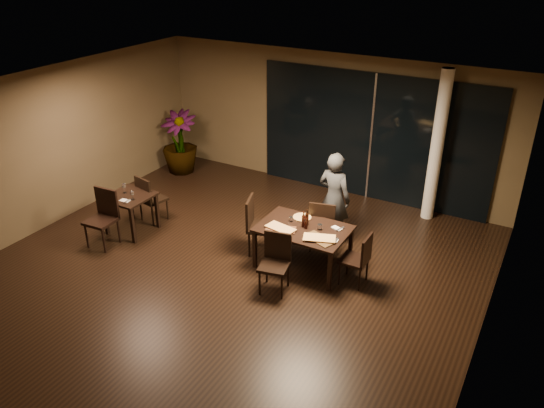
{
  "coord_description": "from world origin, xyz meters",
  "views": [
    {
      "loc": [
        4.33,
        -6.17,
        5.07
      ],
      "look_at": [
        0.4,
        0.79,
        1.05
      ],
      "focal_mm": 35.0,
      "sensor_mm": 36.0,
      "label": 1
    }
  ],
  "objects_px": {
    "chair_main_left": "(257,223)",
    "bottle_b": "(306,221)",
    "chair_side_far": "(149,197)",
    "bottle_a": "(304,219)",
    "diner": "(334,198)",
    "chair_main_far": "(323,223)",
    "chair_side_near": "(104,214)",
    "chair_main_right": "(359,257)",
    "bottle_c": "(307,217)",
    "potted_plant": "(180,142)",
    "side_table": "(130,201)",
    "main_table": "(303,232)",
    "chair_main_near": "(276,259)"
  },
  "relations": [
    {
      "from": "chair_main_left",
      "to": "bottle_b",
      "type": "bearing_deg",
      "value": -109.82
    },
    {
      "from": "chair_main_far",
      "to": "chair_side_near",
      "type": "bearing_deg",
      "value": 10.82
    },
    {
      "from": "bottle_c",
      "to": "main_table",
      "type": "bearing_deg",
      "value": -92.06
    },
    {
      "from": "chair_side_near",
      "to": "diner",
      "type": "height_order",
      "value": "diner"
    },
    {
      "from": "chair_main_far",
      "to": "chair_main_near",
      "type": "height_order",
      "value": "chair_main_far"
    },
    {
      "from": "bottle_a",
      "to": "potted_plant",
      "type": "bearing_deg",
      "value": 152.88
    },
    {
      "from": "chair_main_near",
      "to": "diner",
      "type": "bearing_deg",
      "value": 72.49
    },
    {
      "from": "side_table",
      "to": "diner",
      "type": "relative_size",
      "value": 0.46
    },
    {
      "from": "chair_main_near",
      "to": "bottle_c",
      "type": "bearing_deg",
      "value": 71.84
    },
    {
      "from": "potted_plant",
      "to": "bottle_c",
      "type": "height_order",
      "value": "potted_plant"
    },
    {
      "from": "chair_side_far",
      "to": "bottle_a",
      "type": "distance_m",
      "value": 3.34
    },
    {
      "from": "chair_side_near",
      "to": "chair_main_left",
      "type": "bearing_deg",
      "value": 19.26
    },
    {
      "from": "diner",
      "to": "bottle_a",
      "type": "height_order",
      "value": "diner"
    },
    {
      "from": "bottle_a",
      "to": "bottle_c",
      "type": "distance_m",
      "value": 0.08
    },
    {
      "from": "chair_main_far",
      "to": "side_table",
      "type": "bearing_deg",
      "value": 3.22
    },
    {
      "from": "bottle_a",
      "to": "bottle_c",
      "type": "bearing_deg",
      "value": 75.23
    },
    {
      "from": "side_table",
      "to": "chair_side_near",
      "type": "relative_size",
      "value": 0.76
    },
    {
      "from": "bottle_a",
      "to": "chair_side_far",
      "type": "bearing_deg",
      "value": -178.77
    },
    {
      "from": "chair_side_far",
      "to": "bottle_c",
      "type": "relative_size",
      "value": 3.42
    },
    {
      "from": "bottle_b",
      "to": "bottle_c",
      "type": "xyz_separation_m",
      "value": [
        -0.04,
        0.11,
        0.01
      ]
    },
    {
      "from": "side_table",
      "to": "chair_main_left",
      "type": "height_order",
      "value": "chair_main_left"
    },
    {
      "from": "diner",
      "to": "bottle_a",
      "type": "bearing_deg",
      "value": 91.82
    },
    {
      "from": "chair_main_left",
      "to": "side_table",
      "type": "bearing_deg",
      "value": 83.21
    },
    {
      "from": "chair_main_right",
      "to": "side_table",
      "type": "bearing_deg",
      "value": -84.11
    },
    {
      "from": "chair_main_right",
      "to": "diner",
      "type": "height_order",
      "value": "diner"
    },
    {
      "from": "chair_side_near",
      "to": "bottle_b",
      "type": "distance_m",
      "value": 3.71
    },
    {
      "from": "chair_main_right",
      "to": "chair_side_near",
      "type": "xyz_separation_m",
      "value": [
        -4.52,
        -1.05,
        0.08
      ]
    },
    {
      "from": "side_table",
      "to": "chair_main_far",
      "type": "bearing_deg",
      "value": 17.94
    },
    {
      "from": "bottle_a",
      "to": "chair_main_near",
      "type": "bearing_deg",
      "value": -95.45
    },
    {
      "from": "chair_main_left",
      "to": "diner",
      "type": "xyz_separation_m",
      "value": [
        1.0,
        1.04,
        0.28
      ]
    },
    {
      "from": "chair_main_right",
      "to": "bottle_c",
      "type": "bearing_deg",
      "value": -98.32
    },
    {
      "from": "diner",
      "to": "main_table",
      "type": "bearing_deg",
      "value": 92.93
    },
    {
      "from": "chair_main_far",
      "to": "diner",
      "type": "xyz_separation_m",
      "value": [
        0.01,
        0.44,
        0.31
      ]
    },
    {
      "from": "main_table",
      "to": "chair_main_left",
      "type": "xyz_separation_m",
      "value": [
        -0.92,
        0.02,
        -0.09
      ]
    },
    {
      "from": "chair_side_far",
      "to": "chair_side_near",
      "type": "bearing_deg",
      "value": 92.89
    },
    {
      "from": "side_table",
      "to": "chair_side_far",
      "type": "relative_size",
      "value": 0.82
    },
    {
      "from": "potted_plant",
      "to": "bottle_b",
      "type": "relative_size",
      "value": 5.57
    },
    {
      "from": "chair_side_near",
      "to": "chair_main_near",
      "type": "bearing_deg",
      "value": 1.18
    },
    {
      "from": "chair_side_far",
      "to": "bottle_a",
      "type": "relative_size",
      "value": 3.45
    },
    {
      "from": "potted_plant",
      "to": "bottle_a",
      "type": "height_order",
      "value": "potted_plant"
    },
    {
      "from": "main_table",
      "to": "diner",
      "type": "xyz_separation_m",
      "value": [
        0.09,
        1.06,
        0.19
      ]
    },
    {
      "from": "chair_main_near",
      "to": "bottle_c",
      "type": "distance_m",
      "value": 0.97
    },
    {
      "from": "chair_side_near",
      "to": "potted_plant",
      "type": "xyz_separation_m",
      "value": [
        -0.9,
        3.36,
        0.15
      ]
    },
    {
      "from": "chair_main_near",
      "to": "bottle_b",
      "type": "xyz_separation_m",
      "value": [
        0.14,
        0.78,
        0.35
      ]
    },
    {
      "from": "diner",
      "to": "bottle_c",
      "type": "bearing_deg",
      "value": 92.61
    },
    {
      "from": "bottle_b",
      "to": "chair_side_far",
      "type": "bearing_deg",
      "value": -179.27
    },
    {
      "from": "chair_main_left",
      "to": "bottle_a",
      "type": "height_order",
      "value": "chair_main_left"
    },
    {
      "from": "chair_main_right",
      "to": "bottle_b",
      "type": "distance_m",
      "value": 1.05
    },
    {
      "from": "chair_side_far",
      "to": "bottle_b",
      "type": "xyz_separation_m",
      "value": [
        3.38,
        0.04,
        0.34
      ]
    },
    {
      "from": "side_table",
      "to": "chair_main_far",
      "type": "distance_m",
      "value": 3.65
    }
  ]
}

